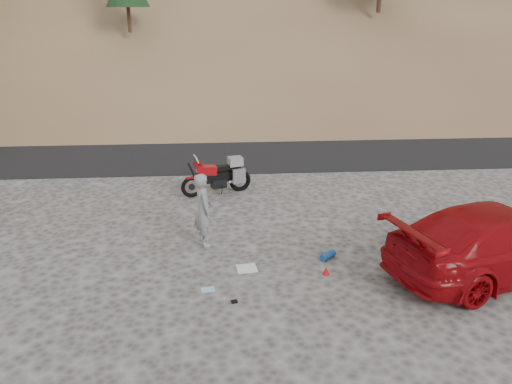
% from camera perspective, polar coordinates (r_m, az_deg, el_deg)
% --- Properties ---
extents(ground, '(140.00, 140.00, 0.00)m').
position_cam_1_polar(ground, '(12.03, -4.37, -6.56)').
color(ground, '#42403D').
rests_on(ground, ground).
extents(road, '(120.00, 7.00, 0.05)m').
position_cam_1_polar(road, '(20.44, -4.30, 5.13)').
color(road, black).
rests_on(road, ground).
extents(motorcycle, '(2.16, 1.03, 1.32)m').
position_cam_1_polar(motorcycle, '(15.25, -4.18, 1.83)').
color(motorcycle, black).
rests_on(motorcycle, ground).
extents(man, '(0.60, 0.75, 1.81)m').
position_cam_1_polar(man, '(12.34, -5.89, -5.86)').
color(man, gray).
rests_on(man, ground).
extents(red_car, '(5.58, 3.60, 1.50)m').
position_cam_1_polar(red_car, '(12.26, 25.54, -8.17)').
color(red_car, '#98080D').
rests_on(red_car, ground).
extents(gear_white_cloth, '(0.49, 0.44, 0.01)m').
position_cam_1_polar(gear_white_cloth, '(11.18, -1.07, -8.72)').
color(gear_white_cloth, white).
rests_on(gear_white_cloth, ground).
extents(gear_blue_mat, '(0.42, 0.39, 0.16)m').
position_cam_1_polar(gear_blue_mat, '(11.68, 8.23, -7.16)').
color(gear_blue_mat, '#184C94').
rests_on(gear_blue_mat, ground).
extents(gear_funnel, '(0.16, 0.16, 0.19)m').
position_cam_1_polar(gear_funnel, '(11.03, 8.01, -8.88)').
color(gear_funnel, red).
rests_on(gear_funnel, ground).
extents(gear_glove_b, '(0.13, 0.11, 0.04)m').
position_cam_1_polar(gear_glove_b, '(10.05, -2.50, -12.39)').
color(gear_glove_b, black).
rests_on(gear_glove_b, ground).
extents(gear_blue_cloth, '(0.30, 0.24, 0.01)m').
position_cam_1_polar(gear_blue_cloth, '(10.48, -5.53, -11.03)').
color(gear_blue_cloth, '#94CBE5').
rests_on(gear_blue_cloth, ground).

